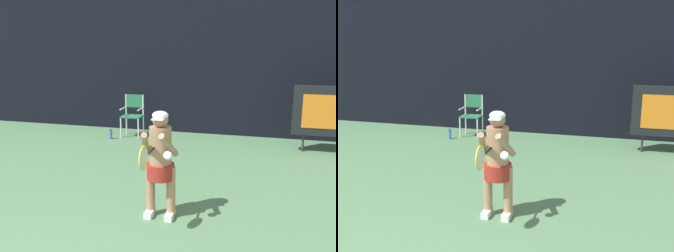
# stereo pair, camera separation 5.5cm
# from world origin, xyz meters

# --- Properties ---
(backdrop_screen) EXTENTS (18.00, 0.12, 3.66)m
(backdrop_screen) POSITION_xyz_m (0.00, 8.50, 1.81)
(backdrop_screen) COLOR black
(backdrop_screen) RESTS_ON ground
(umpire_chair) EXTENTS (0.52, 0.44, 1.08)m
(umpire_chair) POSITION_xyz_m (-1.47, 7.72, 0.62)
(umpire_chair) COLOR white
(umpire_chair) RESTS_ON ground
(water_bottle) EXTENTS (0.07, 0.07, 0.27)m
(water_bottle) POSITION_xyz_m (-1.90, 7.24, 0.12)
(water_bottle) COLOR #3965BE
(water_bottle) RESTS_ON ground
(tennis_player) EXTENTS (0.52, 0.59, 1.54)m
(tennis_player) POSITION_xyz_m (0.54, 3.41, 0.85)
(tennis_player) COLOR white
(tennis_player) RESTS_ON ground
(tennis_racket) EXTENTS (0.03, 0.60, 0.31)m
(tennis_racket) POSITION_xyz_m (0.50, 2.82, 1.06)
(tennis_racket) COLOR black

